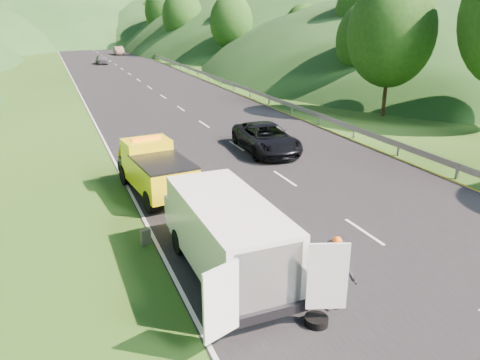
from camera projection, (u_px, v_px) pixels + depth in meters
name	position (u px, v px, depth m)	size (l,w,h in m)	color
ground	(262.00, 223.00, 16.97)	(320.00, 320.00, 0.00)	#38661E
road_surface	(139.00, 80.00, 52.91)	(14.00, 200.00, 0.02)	black
guardrail	(174.00, 67.00, 66.40)	(0.06, 140.00, 1.52)	gray
tree_line_right	(237.00, 59.00, 77.45)	(14.00, 140.00, 14.00)	#285719
hills_backdrop	(90.00, 39.00, 136.73)	(201.00, 288.60, 44.00)	#2D5B23
tow_truck	(155.00, 169.00, 19.42)	(2.46, 5.40, 2.24)	black
white_van	(226.00, 232.00, 13.31)	(3.59, 6.55, 2.33)	black
woman	(179.00, 238.00, 15.84)	(0.56, 0.41, 1.53)	white
child	(216.00, 253.00, 14.85)	(0.46, 0.36, 0.94)	#BCBD65
worker	(332.00, 309.00, 12.07)	(1.26, 0.73, 1.96)	black
suitcase	(145.00, 237.00, 15.34)	(0.33, 0.19, 0.54)	#5F5C47
spare_tire	(316.00, 325.00, 11.46)	(0.59, 0.59, 0.20)	black
passing_suv	(266.00, 152.00, 25.72)	(2.51, 5.45, 1.52)	black
dist_car_a	(102.00, 64.00, 69.43)	(1.53, 3.79, 1.29)	#414145
dist_car_b	(119.00, 55.00, 85.02)	(1.51, 4.34, 1.43)	brown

